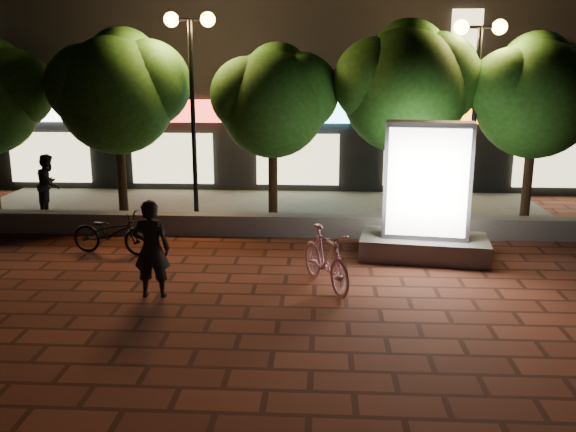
# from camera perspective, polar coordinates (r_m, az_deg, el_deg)

# --- Properties ---
(ground) EXTENTS (80.00, 80.00, 0.00)m
(ground) POSITION_cam_1_polar(r_m,az_deg,el_deg) (11.28, -6.15, -7.14)
(ground) COLOR maroon
(ground) RESTS_ON ground
(retaining_wall) EXTENTS (16.00, 0.45, 0.50)m
(retaining_wall) POSITION_cam_1_polar(r_m,az_deg,el_deg) (14.98, -3.72, -0.79)
(retaining_wall) COLOR slate
(retaining_wall) RESTS_ON ground
(sidewalk) EXTENTS (16.00, 5.00, 0.08)m
(sidewalk) POSITION_cam_1_polar(r_m,az_deg,el_deg) (17.44, -2.73, 0.61)
(sidewalk) COLOR slate
(sidewalk) RESTS_ON ground
(building_block) EXTENTS (28.00, 8.12, 11.30)m
(building_block) POSITION_cam_1_polar(r_m,az_deg,el_deg) (23.47, -1.19, 16.20)
(building_block) COLOR black
(building_block) RESTS_ON ground
(tree_left) EXTENTS (3.60, 3.00, 4.89)m
(tree_left) POSITION_cam_1_polar(r_m,az_deg,el_deg) (16.70, -15.33, 11.37)
(tree_left) COLOR black
(tree_left) RESTS_ON sidewalk
(tree_mid) EXTENTS (3.24, 2.70, 4.50)m
(tree_mid) POSITION_cam_1_polar(r_m,az_deg,el_deg) (15.92, -1.24, 10.92)
(tree_mid) COLOR black
(tree_mid) RESTS_ON sidewalk
(tree_right) EXTENTS (3.72, 3.10, 5.07)m
(tree_right) POSITION_cam_1_polar(r_m,az_deg,el_deg) (15.99, 10.91, 11.95)
(tree_right) COLOR black
(tree_right) RESTS_ON sidewalk
(tree_far_right) EXTENTS (3.48, 2.90, 4.76)m
(tree_far_right) POSITION_cam_1_polar(r_m,az_deg,el_deg) (16.71, 22.00, 10.61)
(tree_far_right) COLOR black
(tree_far_right) RESTS_ON sidewalk
(street_lamp_left) EXTENTS (1.26, 0.36, 5.18)m
(street_lamp_left) POSITION_cam_1_polar(r_m,az_deg,el_deg) (15.93, -8.93, 13.69)
(street_lamp_left) COLOR black
(street_lamp_left) RESTS_ON sidewalk
(street_lamp_right) EXTENTS (1.26, 0.36, 4.98)m
(street_lamp_right) POSITION_cam_1_polar(r_m,az_deg,el_deg) (16.02, 17.07, 12.78)
(street_lamp_right) COLOR black
(street_lamp_right) RESTS_ON sidewalk
(ad_kiosk) EXTENTS (2.83, 1.69, 2.89)m
(ad_kiosk) POSITION_cam_1_polar(r_m,az_deg,el_deg) (13.31, 12.60, 1.10)
(ad_kiosk) COLOR slate
(ad_kiosk) RESTS_ON ground
(scooter_pink) EXTENTS (1.28, 1.93, 1.13)m
(scooter_pink) POSITION_cam_1_polar(r_m,az_deg,el_deg) (11.37, 3.49, -3.90)
(scooter_pink) COLOR #EB9DBA
(scooter_pink) RESTS_ON ground
(rider) EXTENTS (0.66, 0.44, 1.76)m
(rider) POSITION_cam_1_polar(r_m,az_deg,el_deg) (11.07, -12.49, -2.98)
(rider) COLOR black
(rider) RESTS_ON ground
(scooter_parked) EXTENTS (1.90, 0.91, 0.96)m
(scooter_parked) POSITION_cam_1_polar(r_m,az_deg,el_deg) (13.91, -15.94, -1.47)
(scooter_parked) COLOR black
(scooter_parked) RESTS_ON ground
(pedestrian) EXTENTS (0.70, 0.85, 1.62)m
(pedestrian) POSITION_cam_1_polar(r_m,az_deg,el_deg) (17.80, -21.19, 2.76)
(pedestrian) COLOR black
(pedestrian) RESTS_ON sidewalk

